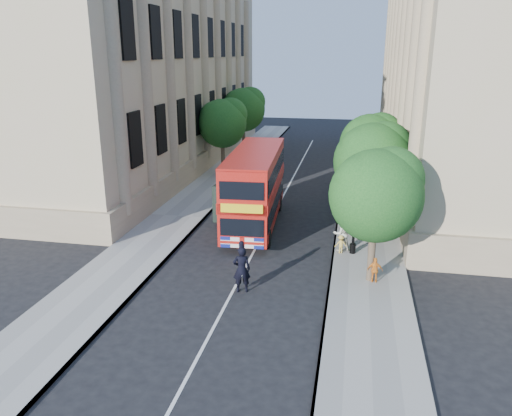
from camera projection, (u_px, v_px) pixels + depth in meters
The scene contains 17 objects.
ground at pixel (227, 301), 20.62m from camera, with size 120.00×120.00×0.00m, color black.
pavement_right at pixel (366, 229), 28.89m from camera, with size 3.50×80.00×0.12m, color gray.
pavement_left at pixel (178, 217), 31.03m from camera, with size 3.50×80.00×0.12m, color gray.
building_right at pixel (480, 64), 37.82m from camera, with size 12.00×38.00×18.00m, color tan.
building_left at pixel (140, 62), 42.95m from camera, with size 12.00×38.00×18.00m, color tan.
tree_right_near at pixel (377, 191), 21.10m from camera, with size 4.00×4.00×6.08m.
tree_right_mid at pixel (374, 158), 26.66m from camera, with size 4.20×4.20×6.37m.
tree_right_far at pixel (371, 141), 32.31m from camera, with size 4.00×4.00×6.15m.
tree_left_far at pixel (223, 121), 41.02m from camera, with size 4.00×4.00×6.30m.
tree_left_back at pixel (244, 107), 48.42m from camera, with size 4.20×4.20×6.65m.
lamp_post at pixel (355, 208), 24.55m from camera, with size 0.32×0.32×5.16m.
double_decker_bus at pixel (255, 186), 28.89m from camera, with size 3.08×9.64×4.39m.
box_van at pixel (243, 194), 30.85m from camera, with size 2.56×5.27×2.91m.
police_constable at pixel (242, 269), 21.18m from camera, with size 0.75×0.49×2.06m, color black.
woman_pedestrian at pixel (341, 233), 25.36m from camera, with size 0.89×0.70×1.84m, color beige.
child_a at pixel (375, 270), 21.90m from camera, with size 0.68×0.28×1.16m, color orange.
child_b at pixel (341, 244), 25.16m from camera, with size 0.61×0.35×0.94m, color gold.
Camera 1 is at (4.77, -17.93, 9.87)m, focal length 35.00 mm.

